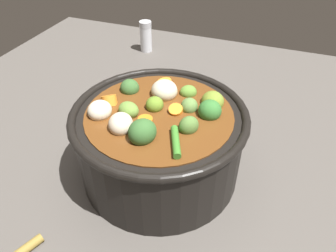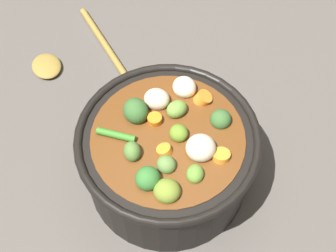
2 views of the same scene
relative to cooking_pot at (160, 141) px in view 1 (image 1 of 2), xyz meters
The scene contains 3 objects.
ground_plane 0.07m from the cooking_pot, 46.56° to the right, with size 1.10×1.10×0.00m, color #514C47.
cooking_pot is the anchor object (origin of this frame).
salt_shaker 0.45m from the cooking_pot, 116.44° to the left, with size 0.03×0.03×0.08m.
Camera 1 is at (0.14, -0.34, 0.39)m, focal length 34.51 mm.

